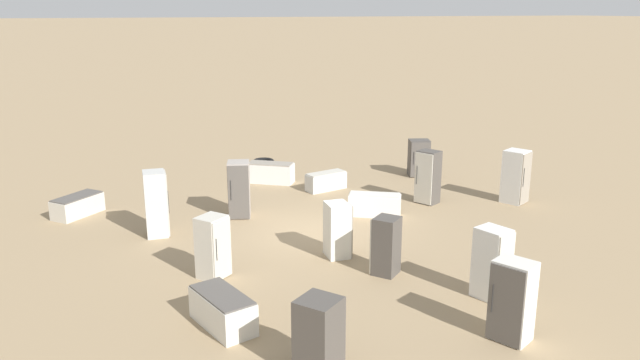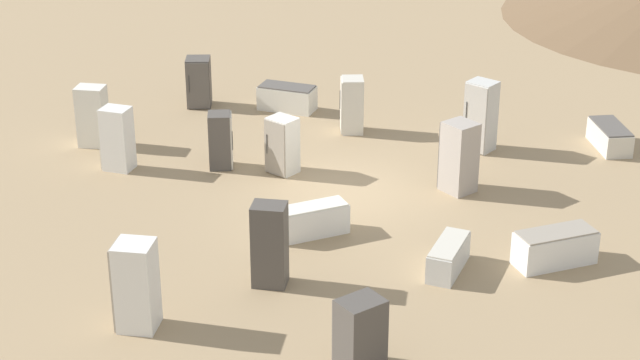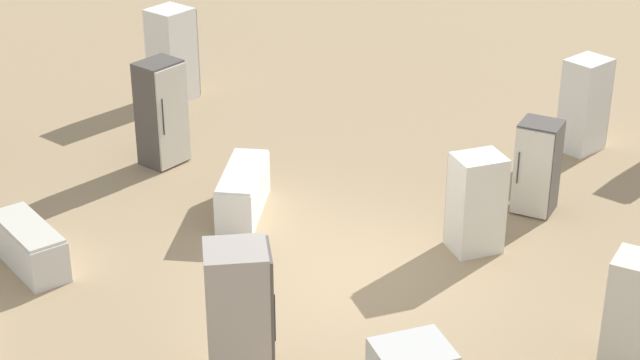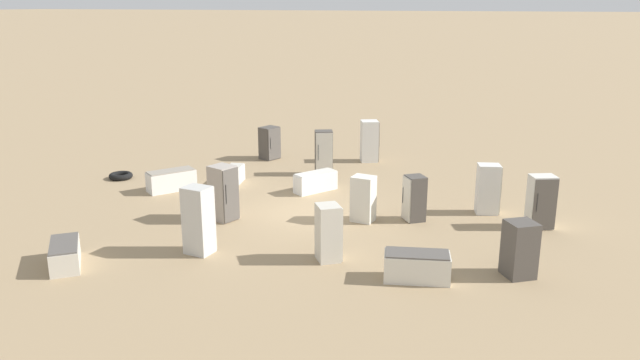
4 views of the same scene
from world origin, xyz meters
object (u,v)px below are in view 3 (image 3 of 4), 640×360
Objects in this scene: discarded_fridge_0 at (585,105)px; discarded_fridge_12 at (243,191)px; discarded_fridge_8 at (173,54)px; discarded_fridge_2 at (162,113)px; discarded_fridge_9 at (239,316)px; discarded_fridge_1 at (637,317)px; discarded_fridge_10 at (537,167)px; discarded_fridge_15 at (476,203)px; discarded_fridge_14 at (29,246)px.

discarded_fridge_0 reaches higher than discarded_fridge_12.
discarded_fridge_8 is at bearing 115.83° from discarded_fridge_12.
discarded_fridge_2 and discarded_fridge_8 have the same top height.
discarded_fridge_8 is at bearing -175.50° from discarded_fridge_9.
discarded_fridge_1 is 1.06× the size of discarded_fridge_10.
discarded_fridge_15 is at bearing 74.62° from discarded_fridge_10.
discarded_fridge_2 reaches higher than discarded_fridge_15.
discarded_fridge_0 is 8.70m from discarded_fridge_9.
discarded_fridge_12 is at bearing -108.84° from discarded_fridge_0.
discarded_fridge_10 is at bearing 112.99° from discarded_fridge_2.
discarded_fridge_15 is (-0.06, 3.38, -0.04)m from discarded_fridge_1.
discarded_fridge_9 is 1.21× the size of discarded_fridge_10.
discarded_fridge_0 is at bearing 21.34° from discarded_fridge_8.
discarded_fridge_9 is at bearing -154.79° from discarded_fridge_15.
discarded_fridge_8 is 9.35m from discarded_fridge_9.
discarded_fridge_0 reaches higher than discarded_fridge_14.
discarded_fridge_8 is (1.11, 2.79, -0.00)m from discarded_fridge_2.
discarded_fridge_14 is at bearing -169.02° from discarded_fridge_1.
discarded_fridge_10 is 7.66m from discarded_fridge_14.
discarded_fridge_15 is (-1.51, -0.62, 0.00)m from discarded_fridge_10.
discarded_fridge_14 is at bearing -61.39° from discarded_fridge_8.
discarded_fridge_10 is 0.87× the size of discarded_fridge_12.
discarded_fridge_10 is at bearing 124.03° from discarded_fridge_1.
discarded_fridge_1 is at bearing -14.35° from discarded_fridge_8.
discarded_fridge_15 reaches higher than discarded_fridge_10.
discarded_fridge_10 is 1.64m from discarded_fridge_15.
discarded_fridge_12 is at bearing 142.02° from discarded_fridge_15.
discarded_fridge_12 is (0.54, -2.30, -0.54)m from discarded_fridge_2.
discarded_fridge_8 is at bearing -149.60° from discarded_fridge_0.
discarded_fridge_2 is at bearing 30.65° from discarded_fridge_14.
discarded_fridge_1 is 0.88× the size of discarded_fridge_9.
discarded_fridge_1 is at bearing -83.52° from discarded_fridge_15.
discarded_fridge_2 reaches higher than discarded_fridge_1.
discarded_fridge_10 is (4.68, -4.16, -0.17)m from discarded_fridge_2.
discarded_fridge_8 is at bearing -136.95° from discarded_fridge_2.
discarded_fridge_12 is at bearing -7.44° from discarded_fridge_14.
discarded_fridge_2 is at bearing 165.52° from discarded_fridge_1.
discarded_fridge_2 is 1.23× the size of discarded_fridge_10.
discarded_fridge_14 is (-3.90, -5.35, -0.58)m from discarded_fridge_8.
discarded_fridge_9 is 1.05× the size of discarded_fridge_12.
discarded_fridge_2 is at bearing -46.91° from discarded_fridge_8.
discarded_fridge_1 is 0.87× the size of discarded_fridge_2.
discarded_fridge_1 is 4.26m from discarded_fridge_10.
discarded_fridge_2 is at bearing 135.42° from discarded_fridge_12.
discarded_fridge_12 is (1.61, 4.00, -0.53)m from discarded_fridge_9.
discarded_fridge_1 is at bearing 84.42° from discarded_fridge_9.
discarded_fridge_9 reaches higher than discarded_fridge_15.
discarded_fridge_8 is (-5.70, 5.38, 0.07)m from discarded_fridge_0.
discarded_fridge_12 is at bearing 77.96° from discarded_fridge_2.
discarded_fridge_8 is (-2.12, 10.96, 0.12)m from discarded_fridge_1.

